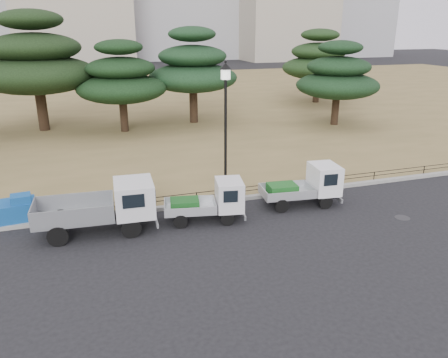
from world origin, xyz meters
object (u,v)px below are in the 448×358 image
object	(u,v)px
truck_large	(103,206)
truck_kei_front	(210,201)
truck_kei_rear	(306,186)
street_lamp	(226,109)
tarp_pile	(15,209)

from	to	relation	value
truck_large	truck_kei_front	distance (m)	4.05
truck_kei_rear	street_lamp	xyz separation A→B (m)	(-3.09, 1.59, 3.17)
street_lamp	tarp_pile	bearing A→B (deg)	178.37
truck_kei_front	truck_kei_rear	distance (m)	4.35
truck_large	truck_kei_rear	distance (m)	8.38
truck_kei_rear	truck_kei_front	bearing A→B (deg)	-170.31
truck_kei_front	tarp_pile	world-z (taller)	truck_kei_front
street_lamp	tarp_pile	world-z (taller)	street_lamp
street_lamp	truck_large	bearing A→B (deg)	-162.96
truck_kei_front	truck_large	bearing A→B (deg)	-173.30
truck_kei_front	street_lamp	xyz separation A→B (m)	(1.25, 1.88, 3.22)
street_lamp	tarp_pile	size ratio (longest dim) A/B	3.46
truck_kei_rear	tarp_pile	world-z (taller)	truck_kei_rear
truck_kei_rear	tarp_pile	xyz separation A→B (m)	(-11.62, 1.84, -0.30)
truck_large	truck_kei_front	world-z (taller)	truck_large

